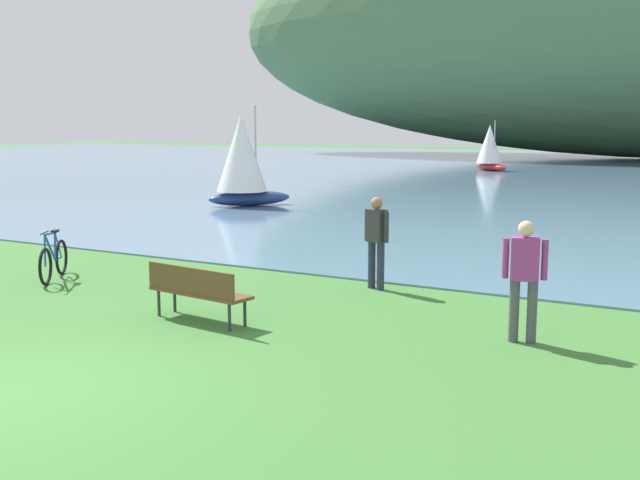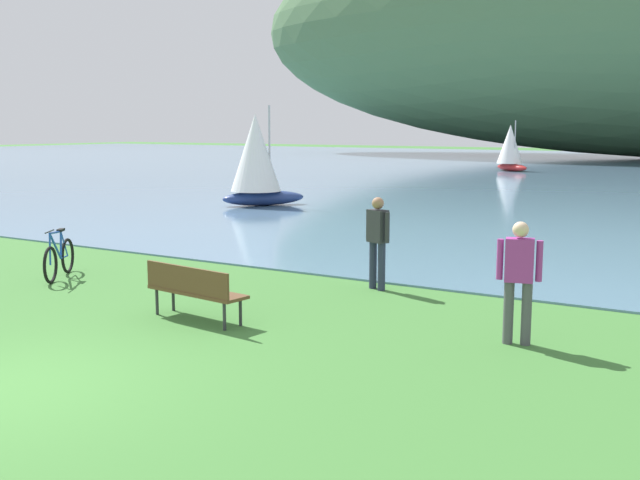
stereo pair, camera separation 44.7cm
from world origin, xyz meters
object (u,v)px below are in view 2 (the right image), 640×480
(bicycle_leaning_near_bench, at_px, (59,258))
(person_on_the_grass, at_px, (519,275))
(person_at_shoreline, at_px, (378,237))
(sailboat_toward_hillside, at_px, (257,159))
(park_bench_near_camera, at_px, (193,288))
(sailboat_mid_bay, at_px, (510,147))

(bicycle_leaning_near_bench, distance_m, person_on_the_grass, 9.15)
(person_at_shoreline, distance_m, sailboat_toward_hillside, 14.90)
(park_bench_near_camera, height_order, person_on_the_grass, person_on_the_grass)
(person_on_the_grass, bearing_deg, sailboat_mid_bay, 107.87)
(bicycle_leaning_near_bench, relative_size, person_at_shoreline, 0.89)
(bicycle_leaning_near_bench, height_order, sailboat_toward_hillside, sailboat_toward_hillside)
(bicycle_leaning_near_bench, xyz_separation_m, person_at_shoreline, (5.84, 2.38, 0.58))
(sailboat_mid_bay, bearing_deg, sailboat_toward_hillside, -92.36)
(person_at_shoreline, bearing_deg, bicycle_leaning_near_bench, -157.85)
(person_at_shoreline, distance_m, person_on_the_grass, 3.92)
(park_bench_near_camera, height_order, bicycle_leaning_near_bench, bicycle_leaning_near_bench)
(person_at_shoreline, bearing_deg, sailboat_toward_hillside, 134.90)
(person_on_the_grass, xyz_separation_m, sailboat_mid_bay, (-12.69, 39.36, 0.63))
(sailboat_mid_bay, xyz_separation_m, sailboat_toward_hillside, (-1.10, -26.67, 0.18))
(person_on_the_grass, relative_size, sailboat_mid_bay, 0.51)
(sailboat_mid_bay, relative_size, sailboat_toward_hillside, 0.90)
(bicycle_leaning_near_bench, height_order, person_on_the_grass, person_on_the_grass)
(person_at_shoreline, xyz_separation_m, sailboat_toward_hillside, (-10.50, 10.54, 0.81))
(park_bench_near_camera, distance_m, sailboat_toward_hillside, 16.84)
(bicycle_leaning_near_bench, bearing_deg, person_on_the_grass, 1.45)
(bicycle_leaning_near_bench, height_order, person_at_shoreline, person_at_shoreline)
(park_bench_near_camera, height_order, sailboat_toward_hillside, sailboat_toward_hillside)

